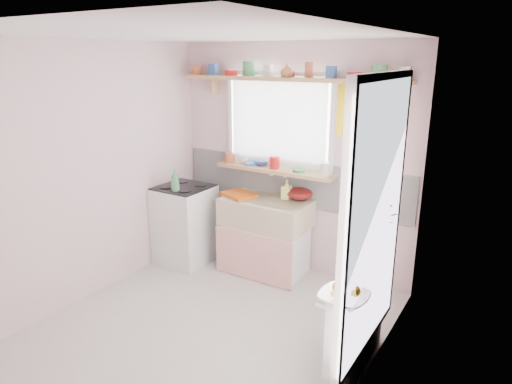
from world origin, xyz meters
The scene contains 19 objects.
room centered at (0.66, 0.86, 1.37)m, with size 3.20×3.20×3.20m.
sink_unit centered at (-0.15, 1.29, 0.43)m, with size 0.95×0.65×1.11m.
cooker centered at (-1.10, 1.05, 0.46)m, with size 0.58×0.58×0.93m.
radiator_ledge centered at (1.30, 0.20, 0.40)m, with size 0.22×0.95×0.78m.
windowsill centered at (-0.15, 1.48, 1.14)m, with size 1.40×0.22×0.04m, color tan.
pine_shelf centered at (0.00, 1.47, 2.12)m, with size 2.52×0.24×0.04m, color tan.
shelf_crockery centered at (0.00, 1.47, 2.20)m, with size 2.47×0.11×0.12m.
sill_crockery centered at (-0.15, 1.48, 1.22)m, with size 1.35×0.11×0.12m.
dish_tray centered at (-0.46, 1.24, 0.87)m, with size 0.36×0.27×0.04m, color #D45612.
colander centered at (0.16, 1.50, 0.91)m, with size 0.28×0.28×0.13m, color #590F0F.
jade_plant centered at (1.21, 0.60, 1.04)m, with size 0.47×0.41×0.53m, color #2B5A24.
fruit_bowl centered at (1.33, -0.20, 0.81)m, with size 0.32×0.32×0.08m, color white.
herb_pot centered at (1.21, 0.07, 0.89)m, with size 0.12×0.08×0.24m, color #2A6A2A.
soap_bottle_sink centered at (0.02, 1.45, 0.96)m, with size 0.10×0.10×0.21m, color #D0DB61.
sill_cup centered at (-0.58, 1.50, 1.20)m, with size 0.11×0.11×0.09m, color beige.
sill_bowl centered at (-0.35, 1.54, 1.19)m, with size 0.17×0.17×0.05m, color #3244A4.
shelf_vase centered at (0.02, 1.41, 2.21)m, with size 0.13×0.13×0.14m, color #A15D31.
cooker_bottle centered at (-1.06, 0.87, 1.04)m, with size 0.09×0.10×0.25m, color #468C55.
fruit centered at (1.34, -0.19, 0.88)m, with size 0.20×0.14×0.10m.
Camera 1 is at (2.24, -2.77, 2.34)m, focal length 32.00 mm.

